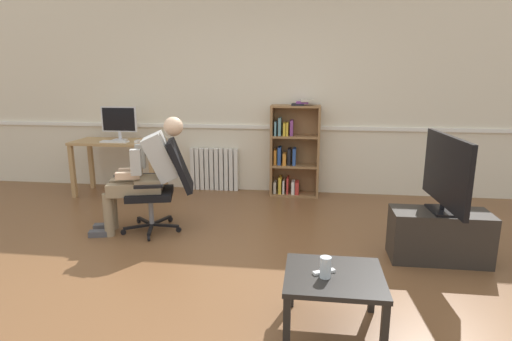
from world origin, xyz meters
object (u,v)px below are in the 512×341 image
Objects in this scene: computer_mouse at (137,141)px; spare_remote at (324,272)px; radiator at (214,169)px; computer_desk at (119,149)px; keyboard at (115,142)px; tv_screen at (446,172)px; drinking_glass at (326,267)px; person_seated at (146,172)px; imac_monitor at (119,121)px; office_chair at (164,183)px; bookshelf at (292,152)px; tv_stand at (439,236)px; coffee_table at (334,282)px.

computer_mouse reaches higher than spare_remote.
radiator is at bearing 29.19° from computer_mouse.
computer_desk is 0.19m from keyboard.
drinking_glass is at bearing 136.13° from tv_screen.
computer_mouse is 3.67m from drinking_glass.
radiator reaches higher than drinking_glass.
computer_mouse is at bearing -168.32° from person_seated.
imac_monitor reaches higher than computer_mouse.
imac_monitor is 1.78m from office_chair.
person_seated is at bearing -132.48° from bookshelf.
office_chair is 2.73m from tv_stand.
bookshelf is 1.34× the size of office_chair.
office_chair is 0.81× the size of person_seated.
computer_desk is 4.12m from tv_screen.
keyboard is 0.53× the size of radiator.
tv_screen is 1.56× the size of coffee_table.
spare_remote is at bearing -46.12° from computer_desk.
imac_monitor is 0.51× the size of office_chair.
office_chair is at bearing -46.01° from keyboard.
computer_mouse is 0.08× the size of person_seated.
computer_desk is 3.26× the size of keyboard.
drinking_glass reaches higher than spare_remote.
bookshelf is (2.04, 0.41, -0.16)m from computer_mouse.
computer_mouse is at bearing -168.57° from bookshelf.
radiator is 1.66m from office_chair.
imac_monitor is at bearing -174.83° from bookshelf.
person_seated reaches higher than coffee_table.
person_seated is at bearing -90.00° from office_chair.
tv_screen is 1.63m from coffee_table.
imac_monitor is at bearing 95.51° from keyboard.
bookshelf is at bearing -4.99° from radiator.
tv_stand is 5.64× the size of spare_remote.
coffee_table is at bearing -45.54° from computer_desk.
radiator is at bearing 114.33° from drinking_glass.
tv_stand is at bearing -23.49° from computer_desk.
tv_stand is at bearing 111.07° from spare_remote.
tv_stand is at bearing -23.83° from computer_mouse.
person_seated is at bearing 140.32° from coffee_table.
imac_monitor is 3.32× the size of spare_remote.
office_chair is 7.19× the size of drinking_glass.
computer_mouse is 0.73× the size of drinking_glass.
office_chair is 2.28m from spare_remote.
drinking_glass is (0.36, -3.18, -0.14)m from bookshelf.
computer_mouse is 0.10× the size of office_chair.
imac_monitor is 4.03m from spare_remote.
office_chair is 6.54× the size of spare_remote.
computer_desk is at bearing 98.66° from keyboard.
keyboard is (0.02, -0.22, -0.25)m from imac_monitor.
computer_desk is 1.66m from office_chair.
keyboard is 0.38× the size of tv_screen.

